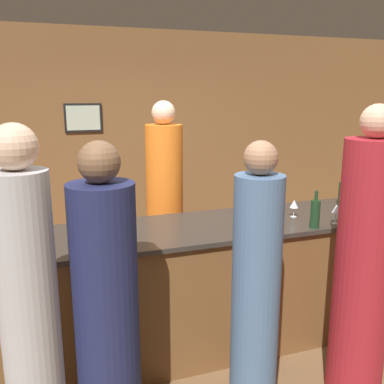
{
  "coord_description": "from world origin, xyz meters",
  "views": [
    {
      "loc": [
        -1.09,
        -2.98,
        2.05
      ],
      "look_at": [
        -0.02,
        0.1,
        1.29
      ],
      "focal_mm": 40.0,
      "sensor_mm": 36.0,
      "label": 1
    }
  ],
  "objects": [
    {
      "name": "guest_1",
      "position": [
        -0.83,
        -0.77,
        0.84
      ],
      "size": [
        0.36,
        0.36,
        1.81
      ],
      "color": "#1E234C",
      "rests_on": "ground_plane"
    },
    {
      "name": "wine_glass_1",
      "position": [
        1.04,
        -0.31,
        1.15
      ],
      "size": [
        0.07,
        0.07,
        0.16
      ],
      "color": "silver",
      "rests_on": "bar_counter"
    },
    {
      "name": "wine_glass_2",
      "position": [
        0.83,
        -0.03,
        1.14
      ],
      "size": [
        0.07,
        0.07,
        0.14
      ],
      "color": "silver",
      "rests_on": "bar_counter"
    },
    {
      "name": "ground_plane",
      "position": [
        0.0,
        0.0,
        0.0
      ],
      "size": [
        14.0,
        14.0,
        0.0
      ],
      "primitive_type": "plane",
      "color": "brown"
    },
    {
      "name": "wine_bottle_2",
      "position": [
        0.83,
        -0.33,
        1.15
      ],
      "size": [
        0.07,
        0.07,
        0.29
      ],
      "color": "#19381E",
      "rests_on": "bar_counter"
    },
    {
      "name": "wine_bottle_1",
      "position": [
        0.49,
        0.2,
        1.15
      ],
      "size": [
        0.07,
        0.07,
        0.3
      ],
      "color": "black",
      "rests_on": "bar_counter"
    },
    {
      "name": "guest_3",
      "position": [
        0.84,
        -0.87,
        0.92
      ],
      "size": [
        0.37,
        0.37,
        1.98
      ],
      "color": "maroon",
      "rests_on": "ground_plane"
    },
    {
      "name": "bar_counter",
      "position": [
        0.0,
        0.0,
        0.52
      ],
      "size": [
        3.28,
        0.8,
        1.04
      ],
      "color": "brown",
      "rests_on": "ground_plane"
    },
    {
      "name": "bartender",
      "position": [
        -0.04,
        0.82,
        0.93
      ],
      "size": [
        0.35,
        0.35,
        1.98
      ],
      "rotation": [
        0.0,
        0.0,
        3.14
      ],
      "color": "orange",
      "rests_on": "ground_plane"
    },
    {
      "name": "guest_4",
      "position": [
        -1.22,
        -0.84,
        0.91
      ],
      "size": [
        0.3,
        0.3,
        1.91
      ],
      "color": "#B2B2B7",
      "rests_on": "ground_plane"
    },
    {
      "name": "guest_2",
      "position": [
        0.07,
        -0.85,
        0.84
      ],
      "size": [
        0.3,
        0.3,
        1.79
      ],
      "color": "#4C6B93",
      "rests_on": "ground_plane"
    },
    {
      "name": "wine_glass_0",
      "position": [
        -0.92,
        -0.12,
        1.16
      ],
      "size": [
        0.06,
        0.06,
        0.17
      ],
      "color": "silver",
      "rests_on": "bar_counter"
    },
    {
      "name": "back_wall",
      "position": [
        -0.0,
        2.38,
        1.4
      ],
      "size": [
        8.0,
        0.08,
        2.8
      ],
      "color": "brown",
      "rests_on": "ground_plane"
    },
    {
      "name": "wine_bottle_0",
      "position": [
        1.46,
        0.15,
        1.15
      ],
      "size": [
        0.08,
        0.08,
        0.28
      ],
      "color": "#19381E",
      "rests_on": "bar_counter"
    }
  ]
}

